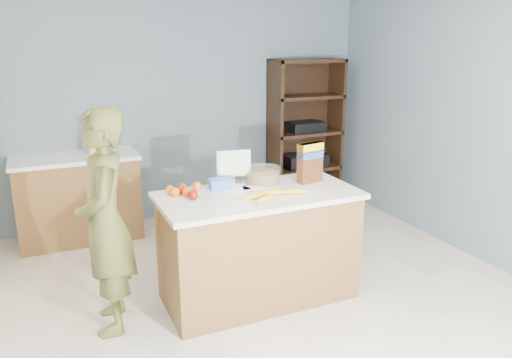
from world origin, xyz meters
name	(u,v)px	position (x,y,z in m)	size (l,w,h in m)	color
floor	(274,314)	(0.00, 0.00, 0.00)	(4.50, 5.00, 0.02)	beige
walls	(277,101)	(0.00, 0.00, 1.65)	(4.52, 5.02, 2.51)	slate
counter_peninsula	(259,250)	(0.00, 0.30, 0.42)	(1.56, 0.76, 0.90)	brown
back_cabinet	(79,197)	(-1.20, 2.20, 0.45)	(1.24, 0.62, 0.90)	brown
shelving_unit	(303,135)	(1.55, 2.35, 0.86)	(0.90, 0.40, 1.80)	black
person	(105,223)	(-1.16, 0.37, 0.81)	(0.59, 0.39, 1.63)	brown
knife_block	(95,143)	(-0.99, 2.18, 1.02)	(0.12, 0.10, 0.31)	tan
envelopes	(247,189)	(-0.04, 0.43, 0.90)	(0.40, 0.18, 0.00)	white
bananas	(272,195)	(0.05, 0.16, 0.92)	(0.54, 0.22, 0.04)	yellow
apples	(187,192)	(-0.54, 0.44, 0.94)	(0.12, 0.25, 0.08)	maroon
oranges	(182,190)	(-0.55, 0.52, 0.93)	(0.29, 0.19, 0.07)	orange
blue_carton	(221,184)	(-0.23, 0.53, 0.94)	(0.18, 0.12, 0.08)	blue
salad_bowl	(263,176)	(0.15, 0.55, 0.96)	(0.30, 0.30, 0.13)	#267219
tv	(234,165)	(-0.08, 0.63, 1.06)	(0.28, 0.12, 0.28)	silver
cereal_box	(310,160)	(0.51, 0.40, 1.09)	(0.23, 0.12, 0.33)	#592B14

